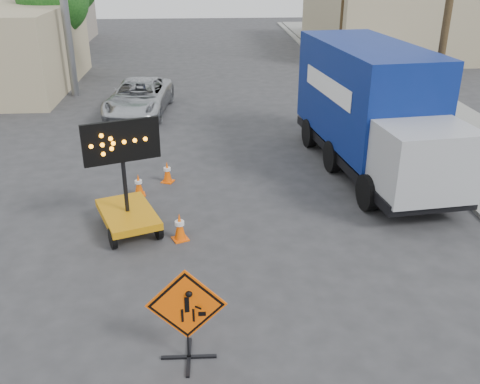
{
  "coord_description": "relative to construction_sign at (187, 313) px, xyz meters",
  "views": [
    {
      "loc": [
        -0.25,
        -8.25,
        6.53
      ],
      "look_at": [
        0.53,
        3.02,
        1.39
      ],
      "focal_mm": 40.0,
      "sensor_mm": 36.0,
      "label": 1
    }
  ],
  "objects": [
    {
      "name": "cone_c",
      "position": [
        -0.79,
        7.87,
        -0.63
      ],
      "size": [
        0.44,
        0.44,
        0.67
      ],
      "rotation": [
        0.0,
        0.0,
        -0.39
      ],
      "color": "#FF5805",
      "rests_on": "ground"
    },
    {
      "name": "construction_sign",
      "position": [
        0.0,
        0.0,
        0.0
      ],
      "size": [
        1.37,
        0.97,
        1.82
      ],
      "rotation": [
        0.0,
        0.0,
        -0.02
      ],
      "color": "black",
      "rests_on": "ground"
    },
    {
      "name": "cone_a",
      "position": [
        -0.29,
        4.24,
        -0.6
      ],
      "size": [
        0.48,
        0.48,
        0.72
      ],
      "rotation": [
        0.0,
        0.0,
        0.4
      ],
      "color": "#FF5805",
      "rests_on": "ground"
    },
    {
      "name": "cone_b",
      "position": [
        -1.57,
        6.96,
        -0.63
      ],
      "size": [
        0.39,
        0.39,
        0.65
      ],
      "rotation": [
        0.0,
        0.0,
        0.21
      ],
      "color": "#FF5805",
      "rests_on": "ground"
    },
    {
      "name": "box_truck",
      "position": [
        5.62,
        8.5,
        0.81
      ],
      "size": [
        3.36,
        8.44,
        3.89
      ],
      "rotation": [
        0.0,
        0.0,
        0.12
      ],
      "color": "black",
      "rests_on": "ground"
    },
    {
      "name": "arrow_board",
      "position": [
        -1.6,
        4.81,
        -0.3
      ],
      "size": [
        1.88,
        2.35,
        2.92
      ],
      "rotation": [
        0.0,
        0.0,
        0.37
      ],
      "color": "#C47E0A",
      "rests_on": "ground"
    },
    {
      "name": "curb_right",
      "position": [
        7.84,
        15.88,
        -0.9
      ],
      "size": [
        0.4,
        60.0,
        0.12
      ],
      "primitive_type": "cube",
      "color": "gray",
      "rests_on": "ground"
    },
    {
      "name": "pickup_truck",
      "position": [
        -2.4,
        15.53,
        -0.24
      ],
      "size": [
        2.88,
        5.39,
        1.44
      ],
      "primitive_type": "imported",
      "rotation": [
        0.0,
        0.0,
        -0.1
      ],
      "color": "silver",
      "rests_on": "ground"
    },
    {
      "name": "utility_pole_near",
      "position": [
        8.64,
        10.88,
        3.73
      ],
      "size": [
        1.8,
        0.26,
        9.0
      ],
      "color": "#47351E",
      "rests_on": "ground"
    },
    {
      "name": "storefront_left_far",
      "position": [
        -14.36,
        34.88,
        1.24
      ],
      "size": [
        12.0,
        10.0,
        4.4
      ],
      "primitive_type": "cube",
      "color": "gray",
      "rests_on": "ground"
    },
    {
      "name": "sidewalk_right",
      "position": [
        10.14,
        15.88,
        -0.88
      ],
      "size": [
        4.0,
        60.0,
        0.15
      ],
      "primitive_type": "cube",
      "color": "gray",
      "rests_on": "ground"
    },
    {
      "name": "ground",
      "position": [
        0.64,
        0.88,
        -0.96
      ],
      "size": [
        100.0,
        100.0,
        0.0
      ],
      "primitive_type": "plane",
      "color": "#2D2D30",
      "rests_on": "ground"
    },
    {
      "name": "building_right_far",
      "position": [
        13.64,
        30.88,
        1.34
      ],
      "size": [
        10.0,
        14.0,
        4.6
      ],
      "primitive_type": "cube",
      "color": "tan",
      "rests_on": "ground"
    }
  ]
}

